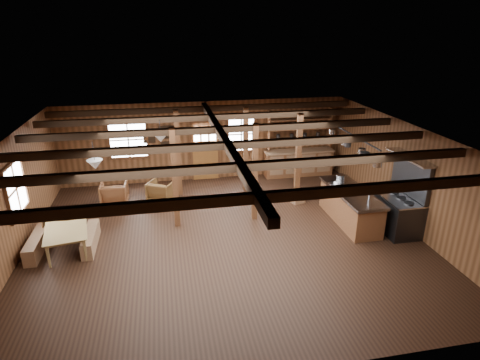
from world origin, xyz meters
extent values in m
cube|color=black|center=(0.00, 0.00, -0.01)|extent=(10.00, 9.00, 0.02)
cube|color=black|center=(0.00, 0.00, 2.81)|extent=(10.00, 9.00, 0.02)
cube|color=#512E17|center=(-5.01, 0.00, 1.40)|extent=(0.02, 9.00, 2.80)
cube|color=#512E17|center=(5.01, 0.00, 1.40)|extent=(0.02, 9.00, 2.80)
cube|color=#512E17|center=(0.00, 4.51, 1.40)|extent=(10.00, 0.02, 2.80)
cube|color=#512E17|center=(0.00, -4.51, 1.40)|extent=(10.00, 0.02, 2.80)
cube|color=black|center=(0.00, -3.50, 2.68)|extent=(9.80, 0.12, 0.18)
cube|color=black|center=(0.00, -2.00, 2.68)|extent=(9.80, 0.12, 0.18)
cube|color=black|center=(0.00, -0.50, 2.68)|extent=(9.80, 0.12, 0.18)
cube|color=black|center=(0.00, 1.00, 2.68)|extent=(9.80, 0.12, 0.18)
cube|color=black|center=(0.00, 2.50, 2.68)|extent=(9.80, 0.12, 0.18)
cube|color=black|center=(0.00, 3.80, 2.68)|extent=(9.80, 0.12, 0.18)
cube|color=black|center=(0.00, 0.00, 2.68)|extent=(0.18, 8.82, 0.18)
cube|color=#4D2816|center=(-1.20, 1.00, 1.40)|extent=(0.15, 0.15, 2.80)
cube|color=#4D2816|center=(-1.00, 3.20, 1.40)|extent=(0.15, 0.15, 2.80)
cube|color=#4D2816|center=(1.00, 1.00, 1.40)|extent=(0.15, 0.15, 2.80)
cube|color=#4D2816|center=(1.20, 3.20, 1.40)|extent=(0.15, 0.15, 2.80)
cube|color=#4D2816|center=(2.60, 2.00, 1.40)|extent=(0.15, 0.15, 2.80)
cube|color=brown|center=(0.00, 4.45, 0.55)|extent=(0.90, 0.06, 1.10)
cube|color=#4D2816|center=(-0.48, 4.45, 1.05)|extent=(0.06, 0.08, 2.10)
cube|color=#4D2816|center=(0.48, 4.45, 1.05)|extent=(0.06, 0.08, 2.10)
cube|color=#4D2816|center=(0.00, 4.45, 2.12)|extent=(1.02, 0.08, 0.06)
cube|color=white|center=(0.00, 4.45, 1.55)|extent=(0.84, 0.02, 0.90)
cube|color=white|center=(-2.60, 4.46, 1.60)|extent=(1.20, 0.02, 1.20)
cube|color=#4D2816|center=(-2.60, 4.46, 1.60)|extent=(1.32, 0.06, 1.32)
cube|color=white|center=(1.30, 4.46, 1.60)|extent=(0.90, 0.02, 1.20)
cube|color=#4D2816|center=(1.30, 4.46, 1.60)|extent=(1.02, 0.06, 1.32)
cube|color=white|center=(-4.96, 0.50, 1.60)|extent=(0.02, 1.20, 1.20)
cube|color=#4D2816|center=(-4.96, 0.50, 1.60)|extent=(0.14, 1.24, 1.32)
cube|color=beige|center=(-1.30, 4.46, 1.80)|extent=(0.50, 0.03, 0.40)
cube|color=black|center=(-1.30, 4.45, 1.80)|extent=(0.55, 0.02, 0.45)
cube|color=beige|center=(-1.90, 4.46, 1.70)|extent=(0.35, 0.03, 0.45)
cube|color=black|center=(-1.90, 4.45, 1.70)|extent=(0.40, 0.02, 0.50)
cube|color=beige|center=(-1.30, 4.46, 1.30)|extent=(0.40, 0.03, 0.30)
cube|color=black|center=(-1.30, 4.45, 1.30)|extent=(0.45, 0.02, 0.35)
cube|color=brown|center=(3.40, 4.20, 0.45)|extent=(2.50, 0.55, 0.90)
cube|color=brown|center=(3.40, 4.18, 0.93)|extent=(2.55, 0.60, 0.06)
cube|color=brown|center=(3.40, 4.25, 1.40)|extent=(2.30, 0.35, 0.04)
cube|color=brown|center=(3.40, 4.25, 1.75)|extent=(2.30, 0.35, 0.04)
cube|color=brown|center=(3.40, 4.25, 2.10)|extent=(2.30, 0.35, 0.04)
cube|color=brown|center=(2.25, 4.25, 1.75)|extent=(0.04, 0.35, 1.40)
cube|color=brown|center=(4.55, 4.25, 1.75)|extent=(0.04, 0.35, 1.40)
cylinder|color=#313134|center=(-3.00, 0.00, 2.58)|extent=(0.02, 0.02, 0.45)
cone|color=white|center=(-3.00, 0.00, 2.25)|extent=(0.36, 0.36, 0.22)
cylinder|color=#313134|center=(-1.50, 2.00, 2.58)|extent=(0.02, 0.02, 0.45)
cone|color=white|center=(-1.50, 2.00, 2.25)|extent=(0.36, 0.36, 0.22)
cylinder|color=#313134|center=(3.43, 0.30, 2.55)|extent=(0.04, 3.00, 0.04)
cylinder|color=#313134|center=(3.46, -1.05, 2.41)|extent=(0.01, 0.01, 0.29)
cylinder|color=#AEB1B5|center=(3.46, -1.05, 2.19)|extent=(0.21, 0.21, 0.14)
cylinder|color=#313134|center=(3.36, -0.60, 2.45)|extent=(0.01, 0.01, 0.20)
cylinder|color=#313134|center=(3.36, -0.60, 2.28)|extent=(0.23, 0.23, 0.14)
cylinder|color=#313134|center=(3.52, -0.15, 2.42)|extent=(0.01, 0.01, 0.25)
cylinder|color=#AEB1B5|center=(3.52, -0.15, 2.23)|extent=(0.20, 0.20, 0.14)
cylinder|color=#313134|center=(3.34, 0.30, 2.46)|extent=(0.01, 0.01, 0.18)
cylinder|color=#313134|center=(3.34, 0.30, 2.30)|extent=(0.18, 0.18, 0.14)
cylinder|color=#313134|center=(3.51, 0.75, 2.41)|extent=(0.01, 0.01, 0.28)
cylinder|color=#AEB1B5|center=(3.51, 0.75, 2.20)|extent=(0.25, 0.25, 0.14)
cylinder|color=#313134|center=(3.49, 1.20, 2.41)|extent=(0.01, 0.01, 0.29)
cylinder|color=#313134|center=(3.49, 1.20, 2.19)|extent=(0.25, 0.25, 0.14)
cylinder|color=#313134|center=(3.48, 1.65, 2.45)|extent=(0.01, 0.01, 0.19)
cylinder|color=#AEB1B5|center=(3.48, 1.65, 2.29)|extent=(0.18, 0.18, 0.14)
cube|color=brown|center=(3.60, 0.30, 0.43)|extent=(0.82, 2.41, 0.86)
cube|color=#AEB1B5|center=(3.60, 0.30, 0.90)|extent=(0.90, 2.51, 0.08)
cylinder|color=#313134|center=(3.60, -0.30, 0.90)|extent=(0.44, 0.44, 0.06)
cylinder|color=#AEB1B5|center=(3.80, -0.30, 1.05)|extent=(0.03, 0.03, 0.30)
cube|color=brown|center=(2.59, 1.80, 0.19)|extent=(0.50, 0.42, 0.39)
cube|color=#313134|center=(4.60, -0.34, 0.47)|extent=(0.84, 1.57, 0.94)
cube|color=#AEB1B5|center=(4.60, -0.34, 0.96)|extent=(0.86, 1.59, 0.04)
cube|color=#313134|center=(4.92, -0.34, 1.52)|extent=(0.12, 1.57, 1.05)
cube|color=#AEB1B5|center=(4.80, -0.34, 2.04)|extent=(0.40, 1.68, 0.05)
imported|color=#9A7B46|center=(-3.90, 0.27, 0.30)|extent=(1.24, 1.87, 0.61)
cube|color=brown|center=(-4.65, 0.27, 0.21)|extent=(0.29, 1.53, 0.42)
cube|color=brown|center=(-3.40, 0.27, 0.20)|extent=(0.27, 1.45, 0.40)
imported|color=brown|center=(-3.03, 2.77, 0.37)|extent=(0.80, 0.82, 0.74)
imported|color=brown|center=(-1.60, 2.73, 0.34)|extent=(1.00, 1.01, 0.69)
imported|color=brown|center=(-4.20, 1.00, 0.34)|extent=(0.84, 0.86, 0.68)
cylinder|color=#AEB1B5|center=(3.64, 1.15, 1.02)|extent=(0.27, 0.27, 0.16)
imported|color=silver|center=(3.25, 0.75, 0.98)|extent=(0.35, 0.35, 0.07)
camera|label=1|loc=(-1.41, -9.15, 5.24)|focal=30.00mm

